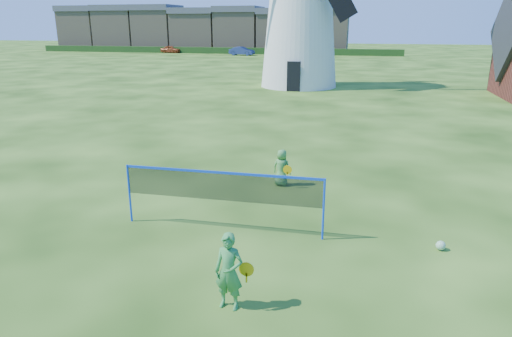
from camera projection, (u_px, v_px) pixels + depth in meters
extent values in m
plane|color=black|center=(244.00, 231.00, 11.70)|extent=(220.00, 220.00, 0.00)
cube|color=black|center=(294.00, 77.00, 34.86)|extent=(1.01, 0.12, 2.22)
cube|color=black|center=(296.00, 22.00, 34.24)|extent=(0.71, 0.12, 0.91)
cylinder|color=blue|center=(130.00, 193.00, 12.03)|extent=(0.05, 0.05, 1.55)
cylinder|color=blue|center=(324.00, 210.00, 11.00)|extent=(0.05, 0.05, 1.55)
cube|color=black|center=(222.00, 187.00, 11.40)|extent=(5.00, 0.02, 0.70)
cube|color=blue|center=(222.00, 173.00, 11.29)|extent=(5.00, 0.02, 0.06)
imported|color=#378A42|center=(229.00, 272.00, 8.34)|extent=(0.57, 0.41, 1.47)
cylinder|color=#E8AB0C|center=(246.00, 269.00, 8.45)|extent=(0.28, 0.02, 0.28)
cube|color=#E8AB0C|center=(246.00, 277.00, 8.51)|extent=(0.03, 0.02, 0.20)
imported|color=#468942|center=(282.00, 168.00, 14.79)|extent=(0.64, 0.49, 1.18)
cylinder|color=#E8AB0C|center=(287.00, 170.00, 14.53)|extent=(0.28, 0.02, 0.28)
cube|color=#E8AB0C|center=(287.00, 175.00, 14.58)|extent=(0.03, 0.02, 0.20)
sphere|color=green|center=(441.00, 245.00, 10.68)|extent=(0.22, 0.22, 0.22)
cube|color=gray|center=(86.00, 31.00, 87.72)|extent=(6.76, 8.00, 6.84)
cube|color=#4C4C54|center=(83.00, 9.00, 86.54)|extent=(7.06, 8.40, 1.00)
cube|color=gray|center=(121.00, 31.00, 86.20)|extent=(7.28, 8.00, 6.93)
cube|color=#4C4C54|center=(119.00, 8.00, 85.01)|extent=(7.58, 8.40, 1.00)
cube|color=gray|center=(158.00, 31.00, 84.68)|extent=(6.85, 8.00, 6.95)
cube|color=#4C4C54|center=(157.00, 8.00, 83.48)|extent=(7.15, 8.40, 1.00)
cube|color=gray|center=(197.00, 33.00, 83.21)|extent=(7.63, 8.00, 6.37)
cube|color=#4C4C54|center=(197.00, 11.00, 82.10)|extent=(7.93, 8.40, 1.00)
cube|color=gray|center=(239.00, 32.00, 81.59)|extent=(7.21, 8.00, 6.59)
cube|color=#4C4C54|center=(239.00, 9.00, 80.45)|extent=(7.51, 8.40, 1.00)
cube|color=gray|center=(283.00, 34.00, 80.04)|extent=(7.77, 8.00, 6.23)
cube|color=#4C4C54|center=(283.00, 11.00, 78.95)|extent=(8.07, 8.40, 1.00)
cube|color=gray|center=(327.00, 32.00, 78.40)|extent=(6.84, 8.00, 6.77)
cube|color=#4C4C54|center=(328.00, 8.00, 77.23)|extent=(7.14, 8.40, 1.00)
cube|color=#193814|center=(211.00, 50.00, 77.53)|extent=(62.00, 0.80, 1.00)
imported|color=brown|center=(171.00, 49.00, 78.73)|extent=(3.68, 1.84, 1.20)
imported|color=navy|center=(242.00, 51.00, 73.02)|extent=(4.09, 1.79, 1.31)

